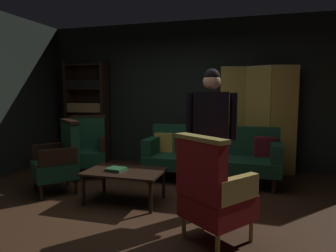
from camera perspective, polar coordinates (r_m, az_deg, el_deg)
ground_plane at (r=3.86m, az=-3.41°, el=-15.47°), size 10.00×10.00×0.00m
back_wall at (r=5.95m, az=4.42°, el=5.99°), size 7.20×0.10×2.80m
folding_screen at (r=5.57m, az=16.55°, el=1.46°), size 1.32×0.22×1.90m
bookshelf at (r=6.51m, az=-14.98°, el=2.72°), size 0.90×0.32×2.05m
velvet_couch at (r=4.97m, az=8.24°, el=-5.10°), size 2.12×0.78×0.88m
coffee_table at (r=4.03m, az=-8.18°, el=-8.96°), size 1.00×0.64×0.42m
armchair_gilt_accent at (r=2.96m, az=8.46°, el=-12.25°), size 0.81×0.81×1.04m
armchair_wing_left at (r=5.34m, az=-14.85°, el=-4.05°), size 0.78×0.78×1.04m
armchair_wing_right at (r=4.62m, az=-19.90°, el=-5.83°), size 0.82×0.81×1.04m
standing_figure at (r=3.53m, az=8.14°, el=-0.33°), size 0.59×0.25×1.70m
book_green_cloth at (r=4.02m, az=-9.79°, el=-8.05°), size 0.24×0.23×0.04m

